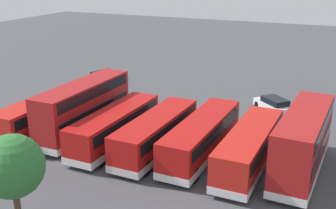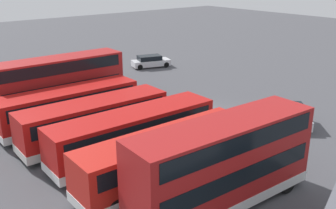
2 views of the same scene
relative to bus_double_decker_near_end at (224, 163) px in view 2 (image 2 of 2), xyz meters
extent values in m
plane|color=#47474C|center=(10.76, -9.19, -2.45)|extent=(140.00, 140.00, 0.00)
cube|color=#A51919|center=(0.00, 0.00, 0.00)|extent=(3.01, 10.31, 4.20)
cube|color=silver|center=(0.00, 0.00, -1.82)|extent=(3.05, 10.35, 0.55)
cube|color=black|center=(0.00, 0.00, -0.20)|extent=(3.03, 9.51, 0.90)
cube|color=black|center=(0.00, 0.00, 1.50)|extent=(3.03, 9.51, 0.90)
cube|color=black|center=(-0.23, -5.12, -0.20)|extent=(2.25, 0.16, 1.10)
cylinder|color=black|center=(0.96, -3.74, -1.90)|extent=(0.35, 1.11, 1.10)
cylinder|color=black|center=(-1.29, -3.64, -1.90)|extent=(0.35, 1.11, 1.10)
cube|color=red|center=(3.53, 0.69, -0.80)|extent=(2.72, 10.63, 2.60)
cube|color=silver|center=(3.53, 0.69, -1.82)|extent=(2.76, 10.67, 0.55)
cube|color=black|center=(3.53, 0.69, -0.20)|extent=(2.77, 9.83, 0.90)
cube|color=black|center=(3.45, -4.64, -0.20)|extent=(2.25, 0.10, 1.10)
cylinder|color=black|center=(4.59, -3.23, -1.90)|extent=(0.32, 1.10, 1.10)
cylinder|color=black|center=(2.34, -3.19, -1.90)|extent=(0.32, 1.10, 1.10)
cylinder|color=black|center=(4.72, 4.56, -1.90)|extent=(0.32, 1.10, 1.10)
cylinder|color=black|center=(2.47, 4.60, -1.90)|extent=(0.32, 1.10, 1.10)
cube|color=#B71411|center=(7.36, 0.20, -0.80)|extent=(2.78, 11.13, 2.60)
cube|color=silver|center=(7.36, 0.20, -1.82)|extent=(2.82, 11.18, 0.55)
cube|color=black|center=(7.36, 0.20, -0.20)|extent=(2.82, 10.34, 0.90)
cube|color=black|center=(7.24, -5.37, -0.20)|extent=(2.25, 0.11, 1.10)
cylinder|color=black|center=(8.39, -3.97, -1.90)|extent=(0.32, 1.11, 1.10)
cylinder|color=black|center=(6.14, -3.92, -1.90)|extent=(0.32, 1.11, 1.10)
cylinder|color=black|center=(8.57, 4.32, -1.90)|extent=(0.32, 1.11, 1.10)
cylinder|color=black|center=(6.32, 4.36, -1.90)|extent=(0.32, 1.11, 1.10)
cube|color=#B71411|center=(10.80, 1.04, -0.80)|extent=(2.81, 10.36, 2.60)
cube|color=silver|center=(10.80, 1.04, -1.82)|extent=(2.85, 10.40, 0.55)
cube|color=black|center=(10.80, 1.04, -0.20)|extent=(2.85, 9.56, 0.90)
cube|color=black|center=(10.67, -4.14, -0.20)|extent=(2.25, 0.12, 1.10)
cylinder|color=black|center=(11.83, -2.73, -1.90)|extent=(0.33, 1.11, 1.10)
cylinder|color=black|center=(9.58, -2.68, -1.90)|extent=(0.33, 1.11, 1.10)
cylinder|color=black|center=(12.02, 4.76, -1.90)|extent=(0.33, 1.11, 1.10)
cylinder|color=black|center=(9.77, 4.82, -1.90)|extent=(0.33, 1.11, 1.10)
cube|color=#B71411|center=(14.45, 1.16, -0.80)|extent=(2.73, 10.51, 2.60)
cube|color=silver|center=(14.45, 1.16, -1.82)|extent=(2.77, 10.55, 0.55)
cube|color=black|center=(14.45, 1.16, -0.20)|extent=(2.78, 9.72, 0.90)
cube|color=black|center=(14.36, -4.11, -0.20)|extent=(2.25, 0.10, 1.10)
cylinder|color=black|center=(15.51, -2.70, -1.90)|extent=(0.32, 1.11, 1.10)
cylinder|color=black|center=(13.26, -2.66, -1.90)|extent=(0.32, 1.11, 1.10)
cylinder|color=black|center=(15.64, 4.97, -1.90)|extent=(0.32, 1.11, 1.10)
cylinder|color=black|center=(13.39, 5.01, -1.90)|extent=(0.32, 1.11, 1.10)
cube|color=#A51919|center=(18.06, 0.22, 0.00)|extent=(2.66, 10.73, 4.20)
cube|color=silver|center=(18.06, 0.22, -1.82)|extent=(2.70, 10.77, 0.55)
cube|color=black|center=(18.06, 0.22, -0.20)|extent=(2.71, 9.93, 0.90)
cube|color=black|center=(18.06, 0.22, 1.50)|extent=(2.71, 9.93, 0.90)
cube|color=black|center=(18.00, -5.16, -0.20)|extent=(2.25, 0.08, 1.10)
cylinder|color=black|center=(19.14, -3.74, -1.90)|extent=(0.31, 1.10, 1.10)
cylinder|color=black|center=(16.89, -3.72, -1.90)|extent=(0.31, 1.10, 1.10)
cylinder|color=black|center=(19.22, 4.16, -1.90)|extent=(0.31, 1.10, 1.10)
cylinder|color=black|center=(16.97, 4.19, -1.90)|extent=(0.31, 1.10, 1.10)
cube|color=red|center=(21.76, 0.31, -0.80)|extent=(2.64, 11.82, 2.60)
cube|color=silver|center=(21.76, 0.31, -1.82)|extent=(2.68, 11.86, 0.55)
cube|color=black|center=(21.76, 0.31, -0.20)|extent=(2.69, 11.02, 0.90)
cube|color=black|center=(21.72, -5.62, -0.20)|extent=(2.25, 0.08, 1.10)
cylinder|color=black|center=(22.86, -4.19, -1.90)|extent=(0.31, 1.10, 1.10)
cylinder|color=black|center=(20.61, -4.18, -1.90)|extent=(0.31, 1.10, 1.10)
cube|color=silver|center=(25.74, -14.90, -1.92)|extent=(3.08, 4.87, 0.70)
cube|color=black|center=(25.80, -14.71, -1.29)|extent=(2.38, 3.09, 0.55)
cylinder|color=black|center=(26.00, -16.73, -2.13)|extent=(0.40, 0.68, 0.64)
cylinder|color=black|center=(24.47, -16.25, -2.13)|extent=(0.40, 0.68, 0.64)
cylinder|color=black|center=(27.00, -13.55, -2.13)|extent=(0.40, 0.68, 0.64)
cylinder|color=black|center=(25.47, -13.07, -2.13)|extent=(0.40, 0.68, 0.64)
cube|color=silver|center=(4.26, -12.45, -1.92)|extent=(4.51, 4.33, 0.70)
cube|color=black|center=(4.11, -12.31, -1.29)|extent=(3.08, 3.01, 0.55)
cylinder|color=black|center=(6.00, -12.95, -2.13)|extent=(0.62, 0.59, 0.64)
cylinder|color=black|center=(4.93, -14.14, -2.13)|extent=(0.62, 0.59, 0.64)
cylinder|color=black|center=(3.60, -10.76, -2.13)|extent=(0.62, 0.59, 0.64)
cylinder|color=black|center=(2.52, -11.94, -2.13)|extent=(0.62, 0.59, 0.64)
cylinder|color=yellow|center=(3.58, -7.52, -1.97)|extent=(0.60, 0.60, 0.95)
camera|label=1|loc=(-2.37, 28.04, 11.67)|focal=44.67mm
camera|label=2|loc=(-11.30, 12.70, 8.83)|focal=41.63mm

